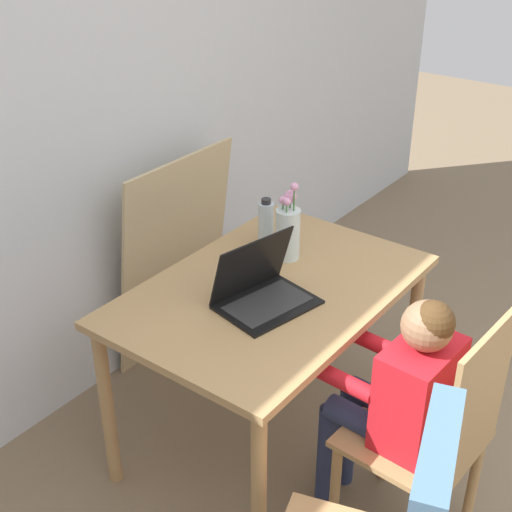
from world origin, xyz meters
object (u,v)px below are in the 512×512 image
object	(u,v)px
laptop	(261,288)
water_bottle	(266,223)
flower_vase	(288,230)
person_seated	(400,391)
chair_occupied	(434,437)

from	to	relation	value
laptop	water_bottle	bearing A→B (deg)	45.91
flower_vase	water_bottle	world-z (taller)	flower_vase
person_seated	water_bottle	size ratio (longest dim) A/B	4.78
flower_vase	chair_occupied	bearing A→B (deg)	-111.31
water_bottle	person_seated	bearing A→B (deg)	-113.27
chair_occupied	flower_vase	distance (m)	0.92
chair_occupied	person_seated	distance (m)	0.18
chair_occupied	person_seated	bearing A→B (deg)	-90.00
chair_occupied	water_bottle	distance (m)	1.04
chair_occupied	laptop	size ratio (longest dim) A/B	2.55
water_bottle	flower_vase	bearing A→B (deg)	-105.77
person_seated	flower_vase	bearing A→B (deg)	-111.45
laptop	water_bottle	size ratio (longest dim) A/B	1.84
chair_occupied	water_bottle	world-z (taller)	chair_occupied
laptop	water_bottle	distance (m)	0.43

